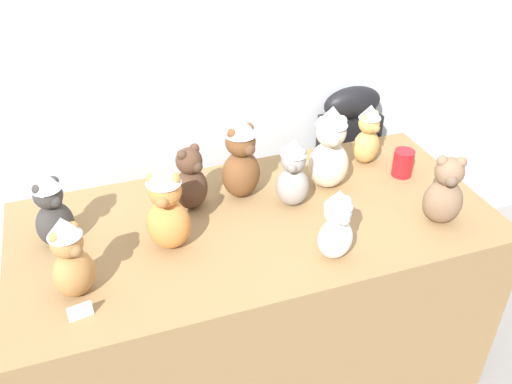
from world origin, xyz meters
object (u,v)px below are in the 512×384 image
(teddy_bear_mocha, at_px, (445,192))
(teddy_bear_snow, at_px, (337,225))
(teddy_bear_chestnut, at_px, (241,158))
(display_table, at_px, (256,299))
(teddy_bear_cocoa, at_px, (191,180))
(teddy_bear_caramel, at_px, (71,258))
(teddy_bear_ginger, at_px, (167,208))
(teddy_bear_charcoal, at_px, (52,210))
(instrument_case, at_px, (344,179))
(party_cup_red, at_px, (403,163))
(teddy_bear_cream, at_px, (330,149))
(teddy_bear_ash, at_px, (293,174))
(teddy_bear_honey, at_px, (368,135))

(teddy_bear_mocha, bearing_deg, teddy_bear_snow, -147.69)
(teddy_bear_chestnut, distance_m, teddy_bear_snow, 0.47)
(display_table, xyz_separation_m, teddy_bear_cocoa, (-0.19, 0.15, 0.51))
(teddy_bear_mocha, xyz_separation_m, teddy_bear_caramel, (-1.24, 0.05, 0.01))
(teddy_bear_ginger, bearing_deg, teddy_bear_charcoal, -178.77)
(teddy_bear_chestnut, xyz_separation_m, teddy_bear_caramel, (-0.63, -0.34, -0.02))
(instrument_case, relative_size, teddy_bear_ginger, 3.06)
(teddy_bear_caramel, bearing_deg, display_table, -17.76)
(teddy_bear_ginger, relative_size, party_cup_red, 2.93)
(teddy_bear_cream, distance_m, teddy_bear_ash, 0.19)
(display_table, relative_size, teddy_bear_ash, 6.31)
(teddy_bear_chestnut, height_order, teddy_bear_charcoal, teddy_bear_chestnut)
(teddy_bear_cream, bearing_deg, teddy_bear_mocha, -36.59)
(instrument_case, bearing_deg, display_table, -141.43)
(instrument_case, bearing_deg, teddy_bear_charcoal, -162.58)
(teddy_bear_caramel, height_order, party_cup_red, teddy_bear_caramel)
(teddy_bear_honey, relative_size, teddy_bear_charcoal, 0.92)
(teddy_bear_ginger, relative_size, teddy_bear_snow, 1.25)
(teddy_bear_cream, bearing_deg, teddy_bear_charcoal, -165.00)
(instrument_case, xyz_separation_m, teddy_bear_caramel, (-1.27, -0.70, 0.43))
(display_table, bearing_deg, teddy_bear_mocha, -19.57)
(instrument_case, relative_size, teddy_bear_caramel, 3.50)
(teddy_bear_ginger, bearing_deg, display_table, 30.36)
(display_table, xyz_separation_m, teddy_bear_chestnut, (0.00, 0.17, 0.56))
(teddy_bear_cocoa, distance_m, party_cup_red, 0.85)
(teddy_bear_charcoal, bearing_deg, party_cup_red, -32.95)
(teddy_bear_cream, bearing_deg, teddy_bear_caramel, -149.52)
(instrument_case, relative_size, teddy_bear_ash, 3.64)
(teddy_bear_ash, height_order, teddy_bear_honey, teddy_bear_ash)
(teddy_bear_mocha, bearing_deg, teddy_bear_chestnut, 173.43)
(teddy_bear_cocoa, bearing_deg, instrument_case, -5.18)
(teddy_bear_ginger, distance_m, teddy_bear_honey, 0.92)
(teddy_bear_ash, distance_m, party_cup_red, 0.50)
(teddy_bear_cream, height_order, teddy_bear_honey, teddy_bear_cream)
(teddy_bear_ginger, distance_m, teddy_bear_ash, 0.49)
(teddy_bear_cocoa, bearing_deg, teddy_bear_ginger, -151.69)
(teddy_bear_ginger, height_order, teddy_bear_charcoal, teddy_bear_ginger)
(teddy_bear_ash, bearing_deg, display_table, -131.38)
(instrument_case, bearing_deg, teddy_bear_snow, -121.38)
(instrument_case, xyz_separation_m, teddy_bear_cocoa, (-0.84, -0.38, 0.41))
(instrument_case, height_order, teddy_bear_caramel, teddy_bear_caramel)
(teddy_bear_mocha, bearing_deg, teddy_bear_cream, 155.40)
(party_cup_red, bearing_deg, teddy_bear_ginger, -172.08)
(teddy_bear_snow, relative_size, party_cup_red, 2.35)
(teddy_bear_snow, bearing_deg, teddy_bear_honey, 45.16)
(teddy_bear_snow, xyz_separation_m, teddy_bear_charcoal, (-0.84, 0.37, 0.01))
(instrument_case, height_order, teddy_bear_ginger, teddy_bear_ginger)
(display_table, height_order, teddy_bear_cocoa, teddy_bear_cocoa)
(teddy_bear_ginger, relative_size, teddy_bear_mocha, 1.22)
(teddy_bear_mocha, relative_size, teddy_bear_snow, 1.02)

